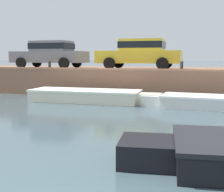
{
  "coord_description": "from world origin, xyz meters",
  "views": [
    {
      "loc": [
        2.05,
        -1.56,
        1.95
      ],
      "look_at": [
        -0.05,
        4.36,
        1.17
      ],
      "focal_mm": 50.0,
      "sensor_mm": 36.0,
      "label": 1
    }
  ],
  "objects_px": {
    "mooring_bollard_west": "(50,64)",
    "mooring_bollard_mid": "(182,65)",
    "boat_moored_central_white": "(214,102)",
    "car_leftmost_grey": "(50,53)",
    "car_left_inner_yellow": "(140,53)",
    "boat_moored_west_cream": "(90,96)"
  },
  "relations": [
    {
      "from": "boat_moored_central_white",
      "to": "car_left_inner_yellow",
      "type": "xyz_separation_m",
      "value": [
        -3.84,
        3.55,
        1.97
      ]
    },
    {
      "from": "boat_moored_west_cream",
      "to": "mooring_bollard_mid",
      "type": "distance_m",
      "value": 4.32
    },
    {
      "from": "mooring_bollard_west",
      "to": "mooring_bollard_mid",
      "type": "distance_m",
      "value": 6.77
    },
    {
      "from": "boat_moored_west_cream",
      "to": "car_left_inner_yellow",
      "type": "bearing_deg",
      "value": 68.99
    },
    {
      "from": "mooring_bollard_west",
      "to": "mooring_bollard_mid",
      "type": "height_order",
      "value": "same"
    },
    {
      "from": "boat_moored_west_cream",
      "to": "mooring_bollard_west",
      "type": "relative_size",
      "value": 13.16
    },
    {
      "from": "mooring_bollard_west",
      "to": "car_leftmost_grey",
      "type": "bearing_deg",
      "value": 119.22
    },
    {
      "from": "boat_moored_west_cream",
      "to": "car_leftmost_grey",
      "type": "xyz_separation_m",
      "value": [
        -4.03,
        3.49,
        1.94
      ]
    },
    {
      "from": "boat_moored_west_cream",
      "to": "car_leftmost_grey",
      "type": "relative_size",
      "value": 1.32
    },
    {
      "from": "boat_moored_central_white",
      "to": "car_leftmost_grey",
      "type": "height_order",
      "value": "car_leftmost_grey"
    },
    {
      "from": "boat_moored_west_cream",
      "to": "mooring_bollard_mid",
      "type": "relative_size",
      "value": 13.16
    },
    {
      "from": "car_left_inner_yellow",
      "to": "mooring_bollard_west",
      "type": "relative_size",
      "value": 9.96
    },
    {
      "from": "boat_moored_central_white",
      "to": "car_leftmost_grey",
      "type": "distance_m",
      "value": 10.06
    },
    {
      "from": "mooring_bollard_mid",
      "to": "boat_moored_west_cream",
      "type": "bearing_deg",
      "value": -154.65
    },
    {
      "from": "car_left_inner_yellow",
      "to": "mooring_bollard_west",
      "type": "bearing_deg",
      "value": -158.53
    },
    {
      "from": "car_left_inner_yellow",
      "to": "boat_moored_west_cream",
      "type": "bearing_deg",
      "value": -111.01
    },
    {
      "from": "car_leftmost_grey",
      "to": "mooring_bollard_west",
      "type": "xyz_separation_m",
      "value": [
        0.97,
        -1.73,
        -0.61
      ]
    },
    {
      "from": "boat_moored_west_cream",
      "to": "mooring_bollard_west",
      "type": "distance_m",
      "value": 3.78
    },
    {
      "from": "mooring_bollard_west",
      "to": "boat_moored_central_white",
      "type": "bearing_deg",
      "value": -12.45
    },
    {
      "from": "mooring_bollard_west",
      "to": "mooring_bollard_mid",
      "type": "bearing_deg",
      "value": 0.0
    },
    {
      "from": "mooring_bollard_mid",
      "to": "mooring_bollard_west",
      "type": "bearing_deg",
      "value": 180.0
    },
    {
      "from": "mooring_bollard_west",
      "to": "mooring_bollard_mid",
      "type": "relative_size",
      "value": 1.0
    }
  ]
}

